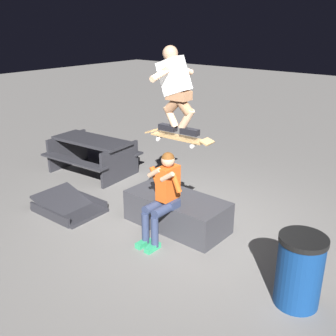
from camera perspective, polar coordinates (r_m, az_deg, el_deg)
name	(u,v)px	position (r m, az deg, el deg)	size (l,w,h in m)	color
ground_plane	(184,228)	(6.29, 2.37, -8.72)	(40.00, 40.00, 0.00)	slate
ledge_box_main	(177,211)	(6.24, 1.30, -6.32)	(1.63, 0.76, 0.51)	#38383D
person_sitting_on_ledge	(163,193)	(5.66, -0.71, -3.67)	(0.59, 0.75, 1.34)	#2D3856
skateboard	(178,138)	(5.32, 1.53, 4.44)	(1.03, 0.25, 0.13)	#AD8451
skater_airborne	(175,86)	(5.21, 1.07, 11.82)	(0.62, 0.89, 1.12)	black
kicker_ramp	(69,208)	(7.00, -14.15, -5.59)	(1.14, 0.85, 0.36)	#28282D
picnic_table_back	(92,150)	(8.47, -10.95, 2.53)	(1.80, 1.48, 0.75)	#28282D
trash_bin	(299,270)	(4.81, 18.54, -13.93)	(0.54, 0.54, 0.87)	navy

